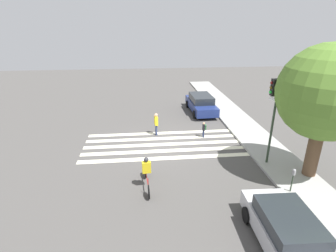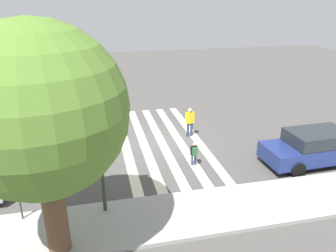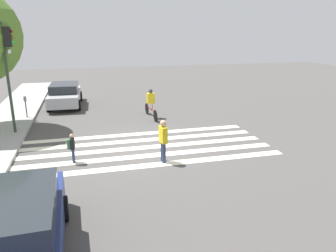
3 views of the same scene
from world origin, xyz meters
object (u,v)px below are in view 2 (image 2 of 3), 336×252
(car_parked_far_curb, at_px, (316,147))
(pedestrian_adult_tall_backpack, at_px, (194,152))
(traffic_light, at_px, (98,118))
(street_tree, at_px, (40,112))
(cyclist_far_lane, at_px, (69,125))
(pedestrian_adult_yellow_jacket, at_px, (190,120))
(parking_meter, at_px, (19,197))

(car_parked_far_curb, bearing_deg, pedestrian_adult_tall_backpack, -12.10)
(traffic_light, relative_size, car_parked_far_curb, 1.03)
(street_tree, distance_m, cyclist_far_lane, 8.91)
(car_parked_far_curb, bearing_deg, pedestrian_adult_yellow_jacket, -44.02)
(pedestrian_adult_yellow_jacket, relative_size, car_parked_far_curb, 0.33)
(cyclist_far_lane, bearing_deg, street_tree, 86.59)
(cyclist_far_lane, xyz_separation_m, car_parked_far_curb, (-10.78, 4.98, -0.08))
(traffic_light, height_order, parking_meter, traffic_light)
(street_tree, xyz_separation_m, car_parked_far_curb, (-10.68, -3.22, -3.56))
(traffic_light, bearing_deg, parking_meter, -0.12)
(pedestrian_adult_yellow_jacket, xyz_separation_m, cyclist_far_lane, (6.20, -0.81, -0.02))
(traffic_light, relative_size, pedestrian_adult_tall_backpack, 4.57)
(street_tree, height_order, pedestrian_adult_tall_backpack, street_tree)
(street_tree, bearing_deg, cyclist_far_lane, -89.30)
(traffic_light, distance_m, street_tree, 2.35)
(street_tree, relative_size, pedestrian_adult_tall_backpack, 6.07)
(pedestrian_adult_yellow_jacket, xyz_separation_m, car_parked_far_curb, (-4.58, 4.17, -0.11))
(pedestrian_adult_tall_backpack, bearing_deg, street_tree, -137.06)
(street_tree, height_order, car_parked_far_curb, street_tree)
(parking_meter, distance_m, pedestrian_adult_yellow_jacket, 9.34)
(car_parked_far_curb, bearing_deg, traffic_light, 7.53)
(parking_meter, distance_m, pedestrian_adult_tall_backpack, 7.12)
(traffic_light, distance_m, cyclist_far_lane, 7.15)
(pedestrian_adult_yellow_jacket, height_order, cyclist_far_lane, cyclist_far_lane)
(street_tree, bearing_deg, traffic_light, -128.69)
(parking_meter, bearing_deg, pedestrian_adult_tall_backpack, -159.52)
(parking_meter, bearing_deg, traffic_light, 179.88)
(pedestrian_adult_tall_backpack, xyz_separation_m, car_parked_far_curb, (-5.33, 0.98, 0.14))
(pedestrian_adult_tall_backpack, height_order, cyclist_far_lane, cyclist_far_lane)
(street_tree, relative_size, pedestrian_adult_yellow_jacket, 4.21)
(pedestrian_adult_yellow_jacket, height_order, car_parked_far_curb, pedestrian_adult_yellow_jacket)
(pedestrian_adult_yellow_jacket, bearing_deg, cyclist_far_lane, 165.68)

